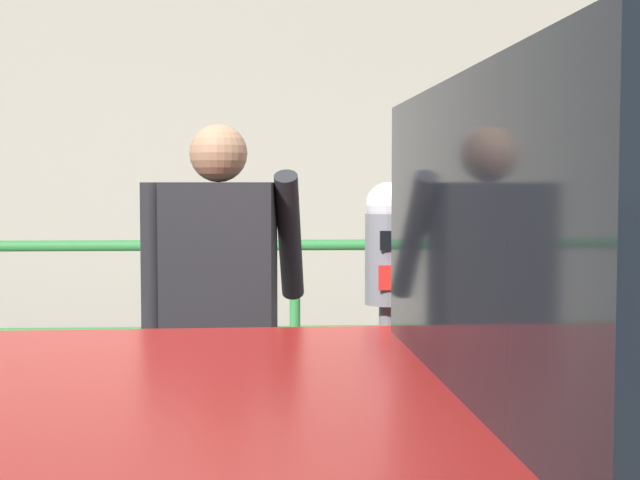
% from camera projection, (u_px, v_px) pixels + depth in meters
% --- Properties ---
extents(parking_meter, '(0.18, 0.19, 1.41)m').
position_uv_depth(parking_meter, '(388.00, 286.00, 3.40)').
color(parking_meter, slate).
rests_on(parking_meter, sidewalk_curb).
extents(pedestrian_at_meter, '(0.63, 0.45, 1.62)m').
position_uv_depth(pedestrian_at_meter, '(220.00, 311.00, 3.47)').
color(pedestrian_at_meter, brown).
rests_on(pedestrian_at_meter, sidewalk_curb).
extents(background_railing, '(24.06, 0.06, 1.09)m').
position_uv_depth(background_railing, '(295.00, 294.00, 5.12)').
color(background_railing, '#2D7A38').
rests_on(background_railing, sidewalk_curb).
extents(backdrop_wall, '(32.00, 0.50, 3.56)m').
position_uv_depth(backdrop_wall, '(287.00, 154.00, 7.09)').
color(backdrop_wall, '#ADA38E').
rests_on(backdrop_wall, ground).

